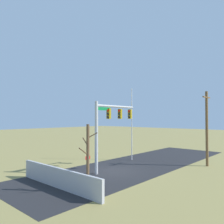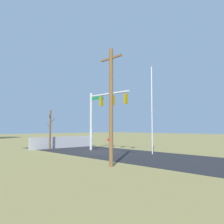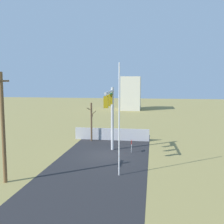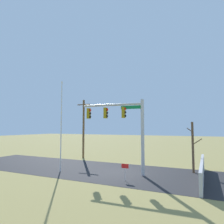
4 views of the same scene
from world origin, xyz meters
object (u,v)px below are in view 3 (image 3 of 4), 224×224
open_sign (131,143)px  bare_tree (91,121)px  utility_pole (3,126)px  distant_building (131,93)px  signal_mast (111,108)px  flagpole (119,120)px

open_sign → bare_tree: bearing=48.0°
bare_tree → utility_pole: bearing=167.4°
utility_pole → distant_building: distant_building is taller
signal_mast → distant_building: 39.54m
utility_pole → open_sign: bearing=-41.8°
flagpole → utility_pole: flagpole is taller
signal_mast → bare_tree: bearing=29.9°
signal_mast → bare_tree: (5.31, 3.06, -2.15)m
flagpole → distant_building: flagpole is taller
signal_mast → open_sign: (0.85, -1.89, -3.51)m
utility_pole → distant_building: (47.53, -4.71, 0.00)m
flagpole → distant_building: (45.02, 2.81, -0.18)m
utility_pole → distant_building: 47.76m
signal_mast → flagpole: (-5.51, -1.49, -0.32)m
distant_building → flagpole: bearing=-177.7°
bare_tree → signal_mast: bearing=-150.1°
flagpole → distant_building: 45.11m
signal_mast → flagpole: bearing=-164.9°
open_sign → distant_building: 38.91m
bare_tree → open_sign: bearing=-132.0°
signal_mast → flagpole: size_ratio=0.77×
signal_mast → distant_building: (39.51, 1.32, -0.50)m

